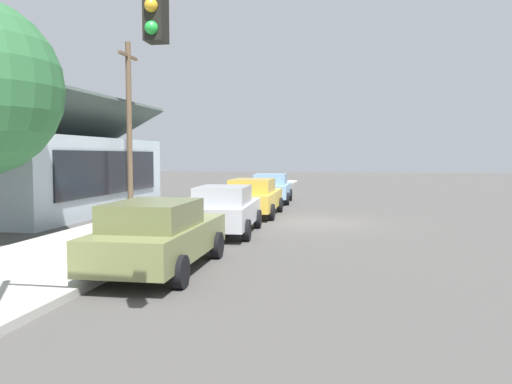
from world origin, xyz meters
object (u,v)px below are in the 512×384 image
(car_silver, at_px, (225,209))
(fire_hydrant_red, at_px, (232,198))
(utility_pole_wooden, at_px, (129,124))
(car_skyblue, at_px, (271,188))
(car_mustard, at_px, (254,197))
(car_olive, at_px, (159,235))
(traffic_light_main, at_px, (42,83))

(car_silver, height_order, fire_hydrant_red, car_silver)
(utility_pole_wooden, bearing_deg, car_skyblue, -41.45)
(car_mustard, xyz_separation_m, fire_hydrant_red, (2.77, 1.58, -0.32))
(car_olive, height_order, car_mustard, same)
(fire_hydrant_red, bearing_deg, car_mustard, -150.34)
(car_skyblue, relative_size, utility_pole_wooden, 0.59)
(traffic_light_main, xyz_separation_m, utility_pole_wooden, (15.46, 5.66, 0.44))
(car_silver, relative_size, traffic_light_main, 0.88)
(car_olive, relative_size, car_silver, 1.06)
(car_olive, relative_size, car_mustard, 0.99)
(traffic_light_main, distance_m, fire_hydrant_red, 18.52)
(traffic_light_main, bearing_deg, car_olive, 2.97)
(car_olive, relative_size, fire_hydrant_red, 6.86)
(car_silver, xyz_separation_m, fire_hydrant_red, (7.94, 1.58, -0.32))
(car_mustard, bearing_deg, car_silver, 178.78)
(car_skyblue, xyz_separation_m, utility_pole_wooden, (-6.13, 5.42, 3.11))
(car_silver, distance_m, utility_pole_wooden, 8.24)
(car_silver, bearing_deg, car_mustard, -3.04)
(car_mustard, distance_m, car_skyblue, 6.16)
(car_olive, bearing_deg, car_silver, -2.48)
(car_silver, height_order, traffic_light_main, traffic_light_main)
(car_olive, bearing_deg, utility_pole_wooden, 25.95)
(car_skyblue, bearing_deg, utility_pole_wooden, 135.50)
(car_silver, xyz_separation_m, car_skyblue, (11.33, 0.16, 0.00))
(car_olive, distance_m, car_mustard, 10.71)
(car_olive, distance_m, car_silver, 5.54)
(utility_pole_wooden, bearing_deg, car_olive, -153.25)
(car_silver, distance_m, traffic_light_main, 10.60)
(car_olive, height_order, car_silver, same)
(fire_hydrant_red, bearing_deg, utility_pole_wooden, 124.44)
(traffic_light_main, relative_size, fire_hydrant_red, 7.32)
(car_olive, relative_size, traffic_light_main, 0.94)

